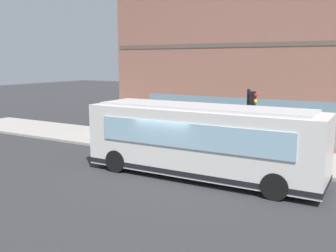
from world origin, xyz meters
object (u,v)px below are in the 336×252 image
object	(u,v)px
traffic_light_near_corner	(251,112)
newspaper_vending_box	(223,139)
fire_hydrant	(243,142)
pedestrian_walking_along_curb	(139,126)
pedestrian_near_hydrant	(212,128)
city_bus_nearside	(201,141)

from	to	relation	value
traffic_light_near_corner	newspaper_vending_box	size ratio (longest dim) A/B	3.85
fire_hydrant	newspaper_vending_box	distance (m)	1.13
pedestrian_walking_along_curb	pedestrian_near_hydrant	world-z (taller)	pedestrian_near_hydrant
city_bus_nearside	newspaper_vending_box	xyz separation A→B (m)	(5.23, 1.11, -0.95)
fire_hydrant	pedestrian_near_hydrant	world-z (taller)	pedestrian_near_hydrant
traffic_light_near_corner	pedestrian_walking_along_curb	bearing A→B (deg)	78.28
pedestrian_near_hydrant	newspaper_vending_box	xyz separation A→B (m)	(-0.44, -0.87, -0.49)
city_bus_nearside	fire_hydrant	xyz separation A→B (m)	(5.51, 0.02, -1.04)
traffic_light_near_corner	pedestrian_walking_along_curb	xyz separation A→B (m)	(1.50, 7.23, -1.52)
city_bus_nearside	pedestrian_walking_along_curb	world-z (taller)	city_bus_nearside
fire_hydrant	pedestrian_near_hydrant	size ratio (longest dim) A/B	0.45
city_bus_nearside	pedestrian_near_hydrant	world-z (taller)	city_bus_nearside
pedestrian_near_hydrant	pedestrian_walking_along_curb	bearing A→B (deg)	110.19
city_bus_nearside	fire_hydrant	distance (m)	5.61
city_bus_nearside	newspaper_vending_box	distance (m)	5.43
pedestrian_near_hydrant	fire_hydrant	bearing A→B (deg)	-94.47
city_bus_nearside	fire_hydrant	bearing A→B (deg)	0.22
pedestrian_walking_along_curb	pedestrian_near_hydrant	xyz separation A→B (m)	(1.48, -4.02, 0.05)
traffic_light_near_corner	pedestrian_walking_along_curb	size ratio (longest dim) A/B	2.21
fire_hydrant	newspaper_vending_box	xyz separation A→B (m)	(-0.28, 1.09, 0.09)
pedestrian_walking_along_curb	newspaper_vending_box	distance (m)	5.02
city_bus_nearside	traffic_light_near_corner	bearing A→B (deg)	-24.61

